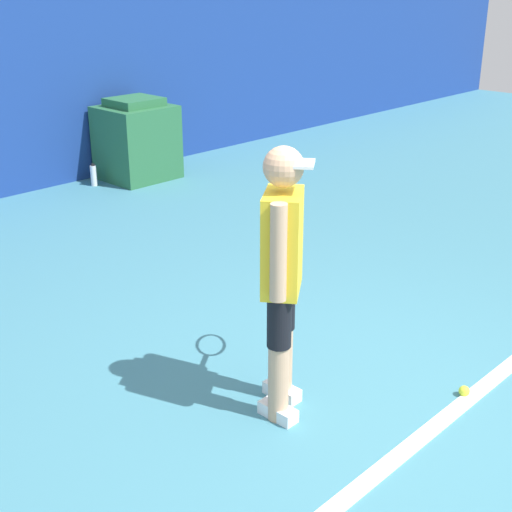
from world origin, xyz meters
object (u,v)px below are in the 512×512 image
object	(u,v)px
tennis_player	(282,271)
water_bottle	(94,175)
tennis_ball	(464,391)
covered_chair	(137,141)

from	to	relation	value
tennis_player	water_bottle	xyz separation A→B (m)	(1.95, 4.82, -0.75)
tennis_ball	water_bottle	world-z (taller)	water_bottle
tennis_player	tennis_ball	world-z (taller)	tennis_player
covered_chair	water_bottle	size ratio (longest dim) A/B	3.68
water_bottle	covered_chair	bearing A→B (deg)	-10.22
covered_chair	water_bottle	distance (m)	0.70
tennis_ball	water_bottle	bearing A→B (deg)	79.02
tennis_ball	covered_chair	xyz separation A→B (m)	(1.67, 5.45, 0.44)
tennis_ball	tennis_player	bearing A→B (deg)	139.57
water_bottle	tennis_player	bearing A→B (deg)	-111.97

